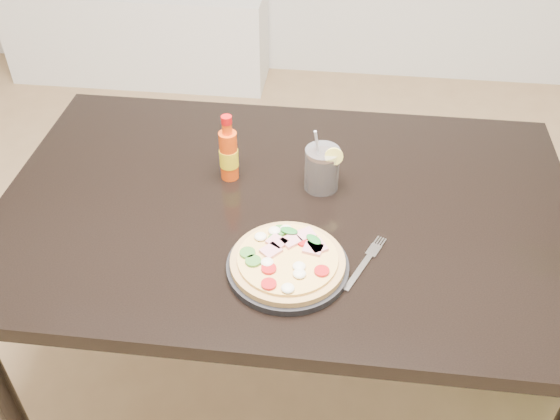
# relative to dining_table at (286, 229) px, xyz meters

# --- Properties ---
(floor) EXTENTS (4.50, 4.50, 0.00)m
(floor) POSITION_rel_dining_table_xyz_m (-0.23, -0.13, -0.67)
(floor) COLOR #9E7A51
(floor) RESTS_ON ground
(dining_table) EXTENTS (1.40, 0.90, 0.75)m
(dining_table) POSITION_rel_dining_table_xyz_m (0.00, 0.00, 0.00)
(dining_table) COLOR black
(dining_table) RESTS_ON ground
(plate) EXTENTS (0.26, 0.26, 0.02)m
(plate) POSITION_rel_dining_table_xyz_m (0.03, -0.22, 0.09)
(plate) COLOR black
(plate) RESTS_ON dining_table
(pizza) EXTENTS (0.25, 0.25, 0.03)m
(pizza) POSITION_rel_dining_table_xyz_m (0.03, -0.22, 0.11)
(pizza) COLOR tan
(pizza) RESTS_ON plate
(hot_sauce_bottle) EXTENTS (0.06, 0.06, 0.18)m
(hot_sauce_bottle) POSITION_rel_dining_table_xyz_m (-0.15, 0.09, 0.15)
(hot_sauce_bottle) COLOR #E5450D
(hot_sauce_bottle) RESTS_ON dining_table
(cola_cup) EXTENTS (0.09, 0.09, 0.17)m
(cola_cup) POSITION_rel_dining_table_xyz_m (0.08, 0.08, 0.14)
(cola_cup) COLOR black
(cola_cup) RESTS_ON dining_table
(fork) EXTENTS (0.09, 0.18, 0.00)m
(fork) POSITION_rel_dining_table_xyz_m (0.20, -0.18, 0.09)
(fork) COLOR silver
(fork) RESTS_ON dining_table
(media_console) EXTENTS (1.40, 0.34, 0.50)m
(media_console) POSITION_rel_dining_table_xyz_m (-1.03, 1.94, -0.42)
(media_console) COLOR white
(media_console) RESTS_ON ground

